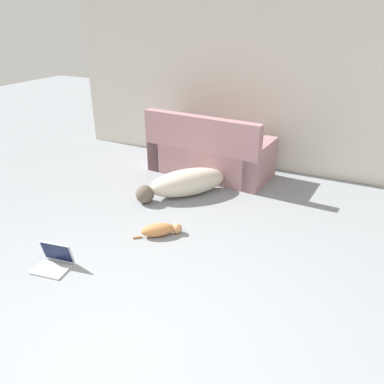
{
  "coord_description": "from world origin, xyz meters",
  "views": [
    {
      "loc": [
        1.23,
        -1.31,
        2.15
      ],
      "look_at": [
        -0.32,
        1.87,
        0.46
      ],
      "focal_mm": 35.0,
      "sensor_mm": 36.0,
      "label": 1
    }
  ],
  "objects_px": {
    "cat": "(160,230)",
    "laptop_open": "(55,259)",
    "dog": "(185,183)",
    "couch": "(209,155)"
  },
  "relations": [
    {
      "from": "dog",
      "to": "laptop_open",
      "type": "relative_size",
      "value": 3.46
    },
    {
      "from": "couch",
      "to": "dog",
      "type": "height_order",
      "value": "couch"
    },
    {
      "from": "dog",
      "to": "cat",
      "type": "distance_m",
      "value": 1.03
    },
    {
      "from": "dog",
      "to": "cat",
      "type": "height_order",
      "value": "dog"
    },
    {
      "from": "cat",
      "to": "couch",
      "type": "bearing_deg",
      "value": 56.85
    },
    {
      "from": "cat",
      "to": "laptop_open",
      "type": "bearing_deg",
      "value": -164.5
    },
    {
      "from": "couch",
      "to": "laptop_open",
      "type": "distance_m",
      "value": 2.75
    },
    {
      "from": "couch",
      "to": "laptop_open",
      "type": "relative_size",
      "value": 5.06
    },
    {
      "from": "dog",
      "to": "cat",
      "type": "relative_size",
      "value": 2.74
    },
    {
      "from": "laptop_open",
      "to": "cat",
      "type": "bearing_deg",
      "value": 46.87
    }
  ]
}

